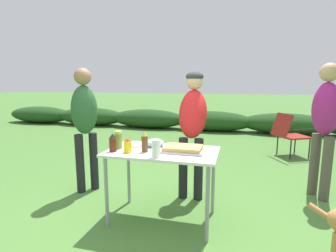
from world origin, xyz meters
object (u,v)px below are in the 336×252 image
folding_table (162,158)px  camp_chair_green_behind_table (289,132)px  beer_bottle (145,142)px  bbq_sauce_bottle (113,143)px  standing_person_in_dark_puffer (193,119)px  standing_person_with_beanie (325,119)px  paper_cup_stack (156,149)px  standing_person_in_gray_fleece (85,118)px  food_tray (183,149)px  mixing_bowl (155,143)px  relish_jar (118,140)px  plate_stack (135,144)px  mustard_bottle (128,146)px

folding_table → camp_chair_green_behind_table: (1.68, 2.90, -0.20)m
beer_bottle → bbq_sauce_bottle: size_ratio=1.13×
standing_person_in_dark_puffer → standing_person_with_beanie: size_ratio=0.94×
paper_cup_stack → standing_person_in_gray_fleece: standing_person_in_gray_fleece is taller
food_tray → beer_bottle: bearing=-163.4°
mixing_bowl → standing_person_with_beanie: (1.85, 0.88, 0.21)m
relish_jar → food_tray: bearing=4.0°
bbq_sauce_bottle → standing_person_in_gray_fleece: size_ratio=0.11×
paper_cup_stack → relish_jar: relish_jar is taller
plate_stack → mixing_bowl: (0.22, 0.02, 0.03)m
beer_bottle → bbq_sauce_bottle: beer_bottle is taller
standing_person_in_gray_fleece → bbq_sauce_bottle: bearing=-91.2°
food_tray → plate_stack: bearing=168.8°
bbq_sauce_bottle → standing_person_in_gray_fleece: standing_person_in_gray_fleece is taller
bbq_sauce_bottle → camp_chair_green_behind_table: bbq_sauce_bottle is taller
mixing_bowl → relish_jar: 0.38m
beer_bottle → standing_person_in_dark_puffer: bearing=66.2°
mixing_bowl → standing_person_with_beanie: size_ratio=0.13×
folding_table → bbq_sauce_bottle: (-0.46, -0.15, 0.16)m
relish_jar → standing_person_in_dark_puffer: bearing=47.7°
folding_table → standing_person_with_beanie: bearing=30.7°
paper_cup_stack → bbq_sauce_bottle: (-0.47, 0.08, 0.00)m
folding_table → plate_stack: 0.38m
mixing_bowl → relish_jar: (-0.33, -0.17, 0.05)m
standing_person_in_gray_fleece → plate_stack: bearing=-72.3°
standing_person_in_dark_puffer → paper_cup_stack: bearing=-102.6°
mustard_bottle → mixing_bowl: bearing=59.5°
mustard_bottle → food_tray: bearing=18.7°
folding_table → standing_person_in_dark_puffer: 0.77m
relish_jar → mustard_bottle: (0.16, -0.13, -0.02)m
camp_chair_green_behind_table → mixing_bowl: bearing=-60.0°
camp_chair_green_behind_table → mustard_bottle: bearing=-59.8°
beer_bottle → folding_table: bearing=30.6°
bbq_sauce_bottle → standing_person_in_dark_puffer: standing_person_in_dark_puffer is taller
plate_stack → standing_person_in_gray_fleece: 0.90m
beer_bottle → standing_person_with_beanie: bearing=30.7°
mixing_bowl → mustard_bottle: 0.35m
plate_stack → relish_jar: bearing=-126.0°
folding_table → standing_person_in_gray_fleece: bearing=158.2°
relish_jar → standing_person_in_dark_puffer: (0.65, 0.71, 0.14)m
standing_person_in_gray_fleece → standing_person_with_beanie: size_ratio=0.97×
relish_jar → standing_person_in_dark_puffer: size_ratio=0.12×
beer_bottle → camp_chair_green_behind_table: beer_bottle is taller
food_tray → bbq_sauce_bottle: size_ratio=2.30×
paper_cup_stack → camp_chair_green_behind_table: bearing=62.0°
mixing_bowl → standing_person_in_dark_puffer: standing_person_in_dark_puffer is taller
paper_cup_stack → camp_chair_green_behind_table: paper_cup_stack is taller
paper_cup_stack → beer_bottle: bearing=138.1°
standing_person_with_beanie → paper_cup_stack: bearing=-79.1°
mixing_bowl → beer_bottle: size_ratio=1.02×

